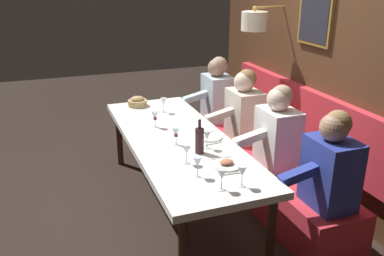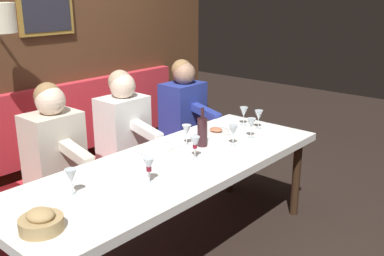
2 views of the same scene
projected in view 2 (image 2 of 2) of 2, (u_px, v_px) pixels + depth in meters
ground_plane at (174, 255)px, 3.30m from camera, size 12.00×12.00×0.00m
dining_table at (173, 171)px, 3.09m from camera, size 0.90×2.52×0.74m
banquette_bench at (98, 193)px, 3.79m from camera, size 0.52×2.72×0.45m
back_wall_panel at (47, 53)px, 3.80m from camera, size 0.59×3.92×2.90m
diner_nearest at (183, 103)px, 4.39m from camera, size 0.60×0.40×0.79m
diner_near at (123, 119)px, 3.83m from camera, size 0.60×0.40×0.79m
diner_middle at (53, 139)px, 3.34m from camera, size 0.60×0.40×0.79m
place_setting_0 at (216, 132)px, 3.69m from camera, size 0.24×0.31×0.05m
place_setting_1 at (157, 148)px, 3.33m from camera, size 0.24×0.32×0.01m
wine_glass_0 at (187, 131)px, 3.38m from camera, size 0.07×0.07×0.16m
wine_glass_1 at (244, 112)px, 3.89m from camera, size 0.07×0.07×0.16m
wine_glass_2 at (259, 116)px, 3.78m from camera, size 0.07×0.07×0.16m
wine_glass_3 at (71, 177)px, 2.56m from camera, size 0.07×0.07×0.16m
wine_glass_4 at (233, 131)px, 3.37m from camera, size 0.07×0.07×0.16m
wine_glass_5 at (149, 166)px, 2.72m from camera, size 0.07×0.07×0.16m
wine_glass_6 at (251, 124)px, 3.55m from camera, size 0.07×0.07×0.16m
wine_glass_7 at (195, 143)px, 3.11m from camera, size 0.07×0.07×0.16m
wine_bottle at (202, 131)px, 3.37m from camera, size 0.08×0.08×0.30m
bread_bowl at (41, 222)px, 2.20m from camera, size 0.22×0.22×0.12m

